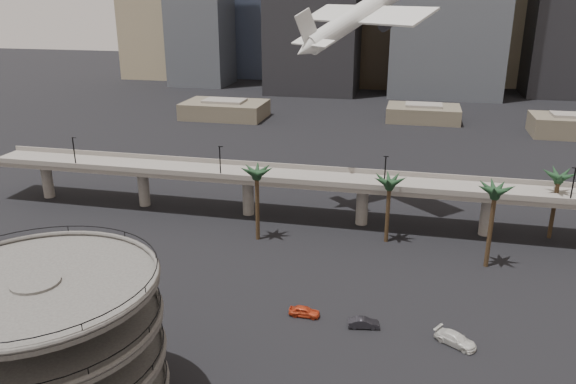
% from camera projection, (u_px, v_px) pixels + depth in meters
% --- Properties ---
extents(parking_ramp, '(22.20, 22.20, 17.35)m').
position_uv_depth(parking_ramp, '(45.00, 342.00, 52.66)').
color(parking_ramp, '#464442').
rests_on(parking_ramp, ground).
extents(overpass, '(130.00, 9.30, 14.70)m').
position_uv_depth(overpass, '(304.00, 182.00, 104.96)').
color(overpass, slate).
rests_on(overpass, ground).
extents(palm_trees, '(54.40, 18.40, 14.00)m').
position_uv_depth(palm_trees, '(423.00, 183.00, 92.21)').
color(palm_trees, '#412D1C').
rests_on(palm_trees, ground).
extents(low_buildings, '(135.00, 27.50, 6.80)m').
position_uv_depth(low_buildings, '(376.00, 115.00, 185.22)').
color(low_buildings, brown).
rests_on(low_buildings, ground).
extents(airborne_jet, '(26.78, 27.27, 18.17)m').
position_uv_depth(airborne_jet, '(367.00, 10.00, 105.04)').
color(airborne_jet, silver).
rests_on(airborne_jet, ground).
extents(car_a, '(4.16, 1.74, 1.41)m').
position_uv_depth(car_a, '(304.00, 311.00, 74.79)').
color(car_a, red).
rests_on(car_a, ground).
extents(car_b, '(4.25, 2.09, 1.34)m').
position_uv_depth(car_b, '(364.00, 323.00, 72.22)').
color(car_b, black).
rests_on(car_b, ground).
extents(car_c, '(5.57, 4.55, 1.52)m').
position_uv_depth(car_c, '(456.00, 339.00, 68.67)').
color(car_c, silver).
rests_on(car_c, ground).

